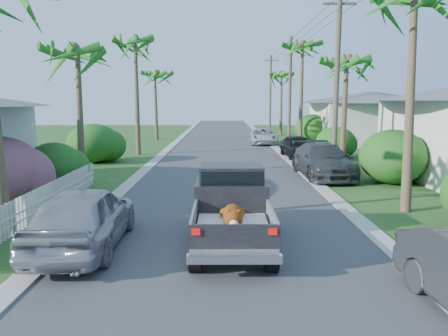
{
  "coord_description": "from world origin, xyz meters",
  "views": [
    {
      "loc": [
        -0.05,
        -8.85,
        3.79
      ],
      "look_at": [
        0.02,
        6.63,
        1.4
      ],
      "focal_mm": 35.0,
      "sensor_mm": 36.0,
      "label": 1
    }
  ],
  "objects_px": {
    "palm_l_b": "(77,49)",
    "house_right_far": "(369,120)",
    "parked_car_rm": "(323,161)",
    "parked_car_rf": "(297,147)",
    "utility_pole_d": "(270,94)",
    "palm_l_d": "(155,73)",
    "palm_r_b": "(347,60)",
    "utility_pole_c": "(290,91)",
    "palm_r_d": "(282,74)",
    "parked_car_ln": "(84,217)",
    "parked_car_rd": "(264,136)",
    "palm_l_c": "(135,40)",
    "pickup_truck": "(232,204)",
    "palm_r_c": "(303,44)",
    "utility_pole_b": "(337,84)"
  },
  "relations": [
    {
      "from": "parked_car_rm",
      "to": "parked_car_rd",
      "type": "relative_size",
      "value": 1.15
    },
    {
      "from": "palm_r_c",
      "to": "palm_r_d",
      "type": "relative_size",
      "value": 1.17
    },
    {
      "from": "palm_l_b",
      "to": "house_right_far",
      "type": "relative_size",
      "value": 0.82
    },
    {
      "from": "utility_pole_d",
      "to": "parked_car_rm",
      "type": "bearing_deg",
      "value": -91.14
    },
    {
      "from": "parked_car_ln",
      "to": "house_right_far",
      "type": "bearing_deg",
      "value": -122.03
    },
    {
      "from": "palm_l_c",
      "to": "utility_pole_b",
      "type": "xyz_separation_m",
      "value": [
        11.6,
        -9.0,
        -3.31
      ]
    },
    {
      "from": "palm_l_c",
      "to": "palm_l_d",
      "type": "distance_m",
      "value": 12.1
    },
    {
      "from": "palm_r_c",
      "to": "palm_r_d",
      "type": "height_order",
      "value": "palm_r_c"
    },
    {
      "from": "palm_r_d",
      "to": "utility_pole_d",
      "type": "relative_size",
      "value": 0.89
    },
    {
      "from": "utility_pole_b",
      "to": "house_right_far",
      "type": "bearing_deg",
      "value": 66.48
    },
    {
      "from": "palm_r_d",
      "to": "utility_pole_c",
      "type": "bearing_deg",
      "value": -94.29
    },
    {
      "from": "utility_pole_d",
      "to": "parked_car_rf",
      "type": "bearing_deg",
      "value": -91.51
    },
    {
      "from": "parked_car_ln",
      "to": "utility_pole_d",
      "type": "relative_size",
      "value": 0.54
    },
    {
      "from": "palm_r_d",
      "to": "palm_l_b",
      "type": "bearing_deg",
      "value": -115.41
    },
    {
      "from": "utility_pole_c",
      "to": "parked_car_rf",
      "type": "bearing_deg",
      "value": -94.4
    },
    {
      "from": "parked_car_ln",
      "to": "palm_r_b",
      "type": "bearing_deg",
      "value": -129.49
    },
    {
      "from": "parked_car_ln",
      "to": "parked_car_rm",
      "type": "bearing_deg",
      "value": -129.94
    },
    {
      "from": "pickup_truck",
      "to": "utility_pole_b",
      "type": "distance_m",
      "value": 12.19
    },
    {
      "from": "palm_r_b",
      "to": "house_right_far",
      "type": "bearing_deg",
      "value": 66.89
    },
    {
      "from": "parked_car_rm",
      "to": "house_right_far",
      "type": "height_order",
      "value": "house_right_far"
    },
    {
      "from": "house_right_far",
      "to": "parked_car_rd",
      "type": "bearing_deg",
      "value": -176.74
    },
    {
      "from": "parked_car_rf",
      "to": "utility_pole_d",
      "type": "bearing_deg",
      "value": 84.96
    },
    {
      "from": "pickup_truck",
      "to": "parked_car_rd",
      "type": "xyz_separation_m",
      "value": [
        3.39,
        26.78,
        -0.33
      ]
    },
    {
      "from": "palm_r_d",
      "to": "house_right_far",
      "type": "distance_m",
      "value": 12.79
    },
    {
      "from": "palm_l_b",
      "to": "palm_l_c",
      "type": "height_order",
      "value": "palm_l_c"
    },
    {
      "from": "palm_r_b",
      "to": "parked_car_rf",
      "type": "bearing_deg",
      "value": 107.12
    },
    {
      "from": "palm_l_d",
      "to": "palm_r_d",
      "type": "distance_m",
      "value": 14.32
    },
    {
      "from": "palm_r_b",
      "to": "palm_r_d",
      "type": "height_order",
      "value": "palm_r_d"
    },
    {
      "from": "palm_l_d",
      "to": "palm_r_b",
      "type": "height_order",
      "value": "palm_l_d"
    },
    {
      "from": "palm_r_d",
      "to": "house_right_far",
      "type": "bearing_deg",
      "value": -56.98
    },
    {
      "from": "palm_r_c",
      "to": "utility_pole_c",
      "type": "relative_size",
      "value": 1.04
    },
    {
      "from": "palm_l_b",
      "to": "palm_l_d",
      "type": "relative_size",
      "value": 0.96
    },
    {
      "from": "palm_l_d",
      "to": "utility_pole_b",
      "type": "bearing_deg",
      "value": -60.05
    },
    {
      "from": "parked_car_rm",
      "to": "palm_l_b",
      "type": "distance_m",
      "value": 12.97
    },
    {
      "from": "house_right_far",
      "to": "utility_pole_c",
      "type": "distance_m",
      "value": 8.06
    },
    {
      "from": "palm_r_c",
      "to": "palm_r_d",
      "type": "xyz_separation_m",
      "value": [
        0.3,
        14.0,
        -1.37
      ]
    },
    {
      "from": "palm_r_c",
      "to": "house_right_far",
      "type": "relative_size",
      "value": 1.04
    },
    {
      "from": "palm_l_d",
      "to": "pickup_truck",
      "type": "bearing_deg",
      "value": -77.92
    },
    {
      "from": "parked_car_rd",
      "to": "palm_l_c",
      "type": "bearing_deg",
      "value": -140.81
    },
    {
      "from": "palm_l_c",
      "to": "utility_pole_b",
      "type": "height_order",
      "value": "palm_l_c"
    },
    {
      "from": "palm_r_c",
      "to": "utility_pole_b",
      "type": "distance_m",
      "value": 13.48
    },
    {
      "from": "palm_r_b",
      "to": "parked_car_ln",
      "type": "bearing_deg",
      "value": -128.14
    },
    {
      "from": "palm_l_b",
      "to": "palm_r_c",
      "type": "distance_m",
      "value": 19.21
    },
    {
      "from": "pickup_truck",
      "to": "palm_l_c",
      "type": "xyz_separation_m",
      "value": [
        -6.21,
        19.32,
        6.9
      ]
    },
    {
      "from": "palm_l_c",
      "to": "utility_pole_c",
      "type": "height_order",
      "value": "palm_l_c"
    },
    {
      "from": "parked_car_rm",
      "to": "palm_r_b",
      "type": "height_order",
      "value": "palm_r_b"
    },
    {
      "from": "palm_l_c",
      "to": "palm_r_c",
      "type": "xyz_separation_m",
      "value": [
        12.2,
        4.0,
        0.2
      ]
    },
    {
      "from": "palm_l_b",
      "to": "palm_r_b",
      "type": "height_order",
      "value": "palm_l_b"
    },
    {
      "from": "pickup_truck",
      "to": "palm_l_c",
      "type": "height_order",
      "value": "palm_l_c"
    },
    {
      "from": "parked_car_rm",
      "to": "utility_pole_d",
      "type": "bearing_deg",
      "value": 86.33
    }
  ]
}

